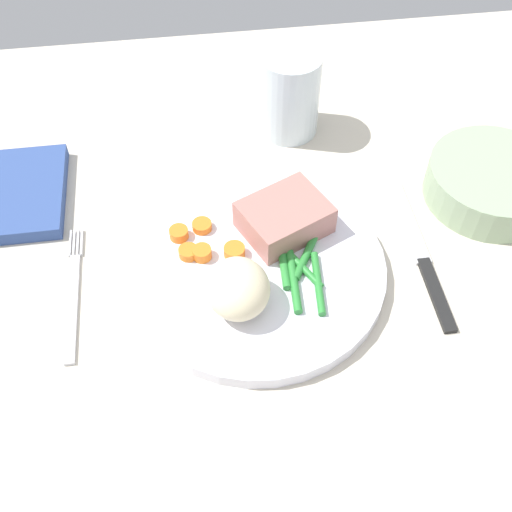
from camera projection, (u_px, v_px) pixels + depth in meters
dining_table at (220, 283)px, 65.06cm from camera, size 120.00×90.00×2.00cm
dinner_plate at (256, 267)px, 64.09cm from camera, size 26.43×26.43×1.60cm
meat_portion at (284, 217)px, 65.03cm from camera, size 10.63×9.77×3.37cm
mashed_potatoes at (238, 289)px, 58.44cm from camera, size 6.10×6.74×4.82cm
carrot_slices at (203, 244)px, 64.28cm from camera, size 7.56×6.19×1.17cm
green_beans at (300, 271)px, 62.26cm from camera, size 4.91×9.79×0.84cm
fork at (73, 293)px, 62.81cm from camera, size 1.44×16.60×0.40cm
knife at (421, 254)px, 65.88cm from camera, size 1.70×20.50×0.64cm
water_glass at (289, 99)px, 75.45cm from camera, size 7.34×7.34×10.45cm
salad_bowl at (493, 181)px, 69.68cm from camera, size 14.61×14.61×4.26cm
napkin at (11, 194)px, 70.52cm from camera, size 12.01×13.75×1.67cm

